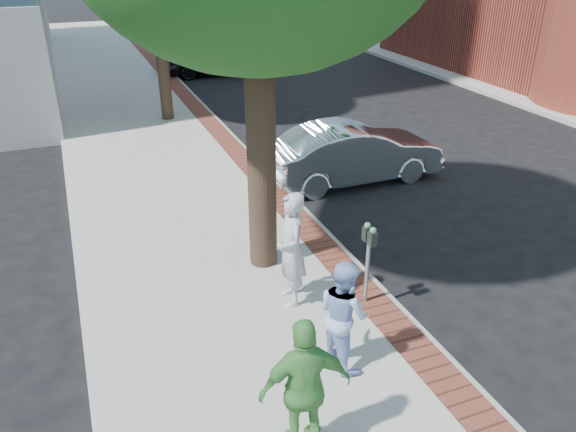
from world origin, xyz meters
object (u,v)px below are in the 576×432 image
parking_meter (369,248)px  sedan_silver (353,153)px  person_green (305,388)px  bg_car (213,57)px  person_officer (343,314)px  person_gray (291,250)px

parking_meter → sedan_silver: 5.68m
person_green → bg_car: (4.49, 21.01, -0.30)m
person_green → sedan_silver: 8.83m
person_officer → bg_car: bearing=-19.8°
person_green → bg_car: 21.49m
person_green → sedan_silver: bearing=-114.9°
parking_meter → person_officer: bearing=-131.4°
parking_meter → bg_car: size_ratio=0.32×
person_officer → person_green: (-1.11, -1.22, 0.10)m
parking_meter → person_green: (-2.17, -2.41, -0.11)m
parking_meter → bg_car: 18.75m
bg_car → sedan_silver: bearing=-174.6°
person_officer → bg_car: 20.08m
person_gray → person_green: size_ratio=1.06×
person_officer → person_green: bearing=127.5°
parking_meter → person_officer: 1.61m
person_green → bg_car: bearing=-95.6°
parking_meter → person_gray: (-1.16, 0.50, -0.05)m
person_officer → person_green: size_ratio=0.90×
parking_meter → person_gray: bearing=156.8°
person_gray → person_officer: (0.11, -1.69, -0.15)m
bg_car → person_officer: bearing=175.3°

